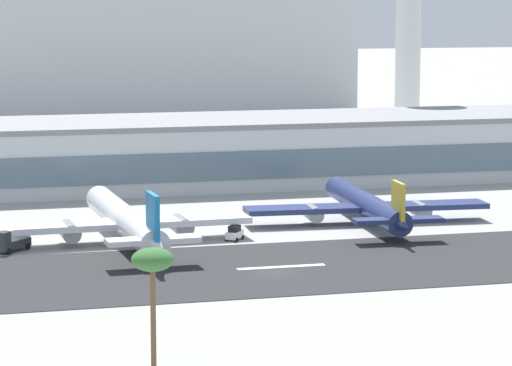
{
  "coord_description": "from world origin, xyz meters",
  "views": [
    {
      "loc": [
        -43.65,
        -155.94,
        35.27
      ],
      "look_at": [
        5.2,
        29.55,
        7.51
      ],
      "focal_mm": 89.79,
      "sensor_mm": 36.0,
      "label": 1
    }
  ],
  "objects_px": {
    "control_tower": "(408,27)",
    "airliner_blue_tail_gate_0": "(127,222)",
    "airliner_gold_tail_gate_1": "(368,206)",
    "service_baggage_tug_2": "(235,233)",
    "palm_tree_1": "(153,264)",
    "service_box_truck_0": "(11,239)",
    "distant_hotel_block": "(132,46)",
    "terminal_building": "(191,151)"
  },
  "relations": [
    {
      "from": "control_tower",
      "to": "airliner_blue_tail_gate_0",
      "type": "xyz_separation_m",
      "value": [
        -78.33,
        -89.63,
        -25.81
      ]
    },
    {
      "from": "control_tower",
      "to": "airliner_gold_tail_gate_1",
      "type": "height_order",
      "value": "control_tower"
    },
    {
      "from": "service_baggage_tug_2",
      "to": "palm_tree_1",
      "type": "relative_size",
      "value": 0.3
    },
    {
      "from": "airliner_gold_tail_gate_1",
      "to": "palm_tree_1",
      "type": "bearing_deg",
      "value": 149.92
    },
    {
      "from": "airliner_blue_tail_gate_0",
      "to": "service_box_truck_0",
      "type": "distance_m",
      "value": 16.77
    },
    {
      "from": "service_box_truck_0",
      "to": "palm_tree_1",
      "type": "xyz_separation_m",
      "value": [
        9.13,
        -61.72,
        8.48
      ]
    },
    {
      "from": "distant_hotel_block",
      "to": "palm_tree_1",
      "type": "relative_size",
      "value": 11.37
    },
    {
      "from": "terminal_building",
      "to": "airliner_gold_tail_gate_1",
      "type": "relative_size",
      "value": 4.52
    },
    {
      "from": "palm_tree_1",
      "to": "distant_hotel_block",
      "type": "bearing_deg",
      "value": 81.13
    },
    {
      "from": "terminal_building",
      "to": "service_box_truck_0",
      "type": "bearing_deg",
      "value": -123.19
    },
    {
      "from": "distant_hotel_block",
      "to": "terminal_building",
      "type": "bearing_deg",
      "value": -95.02
    },
    {
      "from": "service_baggage_tug_2",
      "to": "airliner_blue_tail_gate_0",
      "type": "bearing_deg",
      "value": -57.46
    },
    {
      "from": "service_baggage_tug_2",
      "to": "palm_tree_1",
      "type": "xyz_separation_m",
      "value": [
        -23.2,
        -61.86,
        9.22
      ]
    },
    {
      "from": "distant_hotel_block",
      "to": "airliner_gold_tail_gate_1",
      "type": "distance_m",
      "value": 200.28
    },
    {
      "from": "service_box_truck_0",
      "to": "palm_tree_1",
      "type": "distance_m",
      "value": 62.96
    },
    {
      "from": "distant_hotel_block",
      "to": "service_baggage_tug_2",
      "type": "relative_size",
      "value": 38.18
    },
    {
      "from": "distant_hotel_block",
      "to": "palm_tree_1",
      "type": "xyz_separation_m",
      "value": [
        -41.97,
        -269.07,
        -10.63
      ]
    },
    {
      "from": "airliner_blue_tail_gate_0",
      "to": "palm_tree_1",
      "type": "distance_m",
      "value": 64.1
    },
    {
      "from": "control_tower",
      "to": "distant_hotel_block",
      "type": "distance_m",
      "value": 124.44
    },
    {
      "from": "service_box_truck_0",
      "to": "service_baggage_tug_2",
      "type": "height_order",
      "value": "service_box_truck_0"
    },
    {
      "from": "control_tower",
      "to": "distant_hotel_block",
      "type": "height_order",
      "value": "control_tower"
    },
    {
      "from": "service_box_truck_0",
      "to": "airliner_blue_tail_gate_0",
      "type": "bearing_deg",
      "value": 137.14
    },
    {
      "from": "control_tower",
      "to": "airliner_blue_tail_gate_0",
      "type": "bearing_deg",
      "value": -131.15
    },
    {
      "from": "terminal_building",
      "to": "palm_tree_1",
      "type": "height_order",
      "value": "terminal_building"
    },
    {
      "from": "airliner_blue_tail_gate_0",
      "to": "terminal_building",
      "type": "bearing_deg",
      "value": -23.06
    },
    {
      "from": "distant_hotel_block",
      "to": "airliner_blue_tail_gate_0",
      "type": "relative_size",
      "value": 2.83
    },
    {
      "from": "distant_hotel_block",
      "to": "control_tower",
      "type": "bearing_deg",
      "value": -69.31
    },
    {
      "from": "airliner_gold_tail_gate_1",
      "to": "service_baggage_tug_2",
      "type": "height_order",
      "value": "airliner_gold_tail_gate_1"
    },
    {
      "from": "airliner_blue_tail_gate_0",
      "to": "airliner_gold_tail_gate_1",
      "type": "relative_size",
      "value": 1.11
    },
    {
      "from": "distant_hotel_block",
      "to": "palm_tree_1",
      "type": "distance_m",
      "value": 272.53
    },
    {
      "from": "terminal_building",
      "to": "service_box_truck_0",
      "type": "xyz_separation_m",
      "value": [
        -38.0,
        -58.1,
        -4.49
      ]
    },
    {
      "from": "terminal_building",
      "to": "service_baggage_tug_2",
      "type": "xyz_separation_m",
      "value": [
        -5.66,
        -57.95,
        -5.24
      ]
    },
    {
      "from": "control_tower",
      "to": "airliner_gold_tail_gate_1",
      "type": "xyz_separation_m",
      "value": [
        -39.0,
        -83.22,
        -26.14
      ]
    },
    {
      "from": "airliner_blue_tail_gate_0",
      "to": "palm_tree_1",
      "type": "relative_size",
      "value": 4.02
    },
    {
      "from": "terminal_building",
      "to": "airliner_gold_tail_gate_1",
      "type": "xyz_separation_m",
      "value": [
        17.98,
        -50.14,
        -3.45
      ]
    },
    {
      "from": "airliner_gold_tail_gate_1",
      "to": "palm_tree_1",
      "type": "xyz_separation_m",
      "value": [
        -46.84,
        -69.67,
        7.43
      ]
    },
    {
      "from": "airliner_blue_tail_gate_0",
      "to": "service_box_truck_0",
      "type": "relative_size",
      "value": 7.81
    },
    {
      "from": "control_tower",
      "to": "palm_tree_1",
      "type": "distance_m",
      "value": 176.34
    },
    {
      "from": "control_tower",
      "to": "palm_tree_1",
      "type": "height_order",
      "value": "control_tower"
    },
    {
      "from": "distant_hotel_block",
      "to": "airliner_blue_tail_gate_0",
      "type": "xyz_separation_m",
      "value": [
        -34.46,
        -205.81,
        -17.74
      ]
    },
    {
      "from": "service_baggage_tug_2",
      "to": "distant_hotel_block",
      "type": "bearing_deg",
      "value": -147.54
    },
    {
      "from": "distant_hotel_block",
      "to": "airliner_blue_tail_gate_0",
      "type": "height_order",
      "value": "distant_hotel_block"
    }
  ]
}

